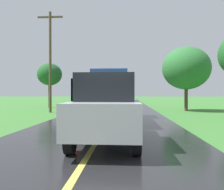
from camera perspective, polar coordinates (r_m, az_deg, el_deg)
name	(u,v)px	position (r m, az deg, el deg)	size (l,w,h in m)	color
banana_truck_near	(109,94)	(12.48, -0.86, 0.29)	(2.38, 5.82, 2.80)	#2D2D30
banana_truck_far	(117,93)	(24.95, 1.30, 0.40)	(2.38, 5.81, 2.80)	#2D2D30
utility_pole_roadside	(50,59)	(18.42, -15.34, 8.88)	(1.96, 0.20, 7.82)	brown
roadside_tree_near_left	(186,68)	(20.14, 18.22, 6.43)	(3.99, 3.99, 5.41)	#4C3823
roadside_tree_far_left	(50,75)	(24.59, -15.47, 4.98)	(2.55, 2.55, 4.62)	#4C3823
following_car	(108,108)	(6.42, -1.13, -3.42)	(1.74, 4.10, 1.92)	#B7BABF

